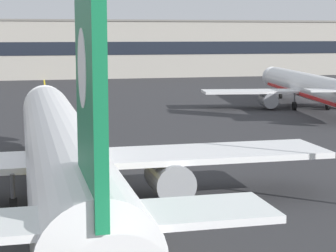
{
  "coord_description": "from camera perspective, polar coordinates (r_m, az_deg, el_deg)",
  "views": [
    {
      "loc": [
        -2.4,
        -21.08,
        9.81
      ],
      "look_at": [
        6.12,
        14.19,
        4.27
      ],
      "focal_mm": 65.12,
      "sensor_mm": 36.0,
      "label": 1
    }
  ],
  "objects": [
    {
      "name": "airliner_background",
      "position": [
        81.86,
        12.95,
        3.61
      ],
      "size": [
        27.75,
        35.54,
        9.99
      ],
      "color": "white",
      "rests_on": "ground"
    },
    {
      "name": "airliner_foreground",
      "position": [
        34.39,
        -10.06,
        -2.25
      ],
      "size": [
        32.0,
        41.4,
        11.65
      ],
      "color": "white",
      "rests_on": "ground"
    },
    {
      "name": "taxiway_centreline",
      "position": [
        52.07,
        -10.71,
        -2.33
      ],
      "size": [
        5.57,
        179.93,
        0.01
      ],
      "primitive_type": "cube",
      "rotation": [
        0.0,
        0.0,
        -0.03
      ],
      "color": "yellow",
      "rests_on": "ground"
    },
    {
      "name": "terminal_building",
      "position": [
        138.02,
        -9.64,
        7.13
      ],
      "size": [
        143.56,
        12.4,
        12.77
      ],
      "color": "#9E998E",
      "rests_on": "ground"
    },
    {
      "name": "safety_cone_by_nose_gear",
      "position": [
        51.14,
        -9.59,
        -2.21
      ],
      "size": [
        0.44,
        0.44,
        0.55
      ],
      "color": "orange",
      "rests_on": "ground"
    }
  ]
}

